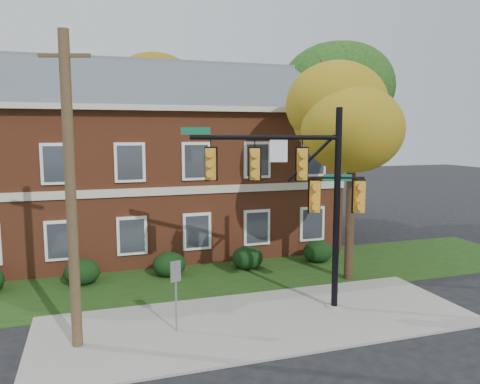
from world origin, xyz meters
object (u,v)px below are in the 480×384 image
object	(u,v)px
hedge_left	(82,272)
tree_right_rear	(338,98)
apartment_building	(151,154)
hedge_right	(247,258)
tree_far_rear	(155,91)
hedge_far_right	(318,252)
sign_post	(176,285)
traffic_signal	(300,187)
hedge_center	(169,264)
tree_near_right	(360,117)
utility_pole	(71,193)

from	to	relation	value
hedge_left	tree_right_rear	world-z (taller)	tree_right_rear
apartment_building	hedge_right	world-z (taller)	apartment_building
apartment_building	tree_right_rear	xyz separation A→B (m)	(11.31, 0.86, 3.13)
hedge_right	tree_far_rear	world-z (taller)	tree_far_rear
hedge_left	hedge_right	distance (m)	7.00
hedge_left	hedge_far_right	xyz separation A→B (m)	(10.50, 0.00, 0.00)
hedge_right	tree_far_rear	size ratio (longest dim) A/B	0.12
hedge_right	apartment_building	bearing A→B (deg)	123.67
tree_far_rear	sign_post	world-z (taller)	tree_far_rear
traffic_signal	sign_post	xyz separation A→B (m)	(-4.36, -0.65, -2.74)
hedge_center	hedge_right	xyz separation A→B (m)	(3.50, 0.00, 0.00)
hedge_center	sign_post	world-z (taller)	sign_post
tree_far_rear	tree_right_rear	bearing A→B (deg)	-35.00
apartment_building	hedge_center	bearing A→B (deg)	-90.00
tree_near_right	hedge_right	bearing A→B (deg)	142.72
hedge_right	traffic_signal	size ratio (longest dim) A/B	0.20
sign_post	hedge_left	bearing A→B (deg)	99.86
hedge_right	tree_far_rear	bearing A→B (deg)	99.36
hedge_center	tree_near_right	size ratio (longest dim) A/B	0.16
hedge_left	hedge_far_right	size ratio (longest dim) A/B	1.00
hedge_right	tree_near_right	xyz separation A→B (m)	(3.72, -2.83, 6.14)
tree_near_right	tree_far_rear	size ratio (longest dim) A/B	0.74
hedge_right	tree_far_rear	distance (m)	15.66
apartment_building	hedge_center	distance (m)	6.89
hedge_right	utility_pole	distance (m)	9.95
tree_right_rear	sign_post	world-z (taller)	tree_right_rear
traffic_signal	utility_pole	bearing A→B (deg)	-153.96
hedge_far_right	tree_right_rear	bearing A→B (deg)	54.77
hedge_left	hedge_far_right	bearing A→B (deg)	0.00
hedge_center	tree_near_right	world-z (taller)	tree_near_right
hedge_center	traffic_signal	bearing A→B (deg)	-54.34
hedge_left	tree_far_rear	distance (m)	16.25
apartment_building	hedge_far_right	world-z (taller)	apartment_building
tree_right_rear	tree_far_rear	xyz separation A→B (m)	(-9.97, 6.98, 0.72)
tree_right_rear	tree_near_right	bearing A→B (deg)	-114.58
hedge_far_right	tree_near_right	distance (m)	6.77
hedge_center	utility_pole	bearing A→B (deg)	-121.68
tree_near_right	traffic_signal	bearing A→B (deg)	-148.37
apartment_building	tree_near_right	world-z (taller)	apartment_building
utility_pole	tree_right_rear	bearing A→B (deg)	56.03
apartment_building	tree_far_rear	distance (m)	8.84
apartment_building	hedge_right	bearing A→B (deg)	-56.33
hedge_right	hedge_far_right	bearing A→B (deg)	0.00
hedge_center	hedge_far_right	bearing A→B (deg)	0.00
apartment_building	utility_pole	world-z (taller)	apartment_building
hedge_far_right	traffic_signal	distance (m)	7.14
traffic_signal	utility_pole	xyz separation A→B (m)	(-7.20, -0.75, 0.17)
hedge_right	tree_right_rear	xyz separation A→B (m)	(7.81, 6.11, 7.60)
tree_far_rear	apartment_building	bearing A→B (deg)	-99.71
apartment_building	hedge_right	size ratio (longest dim) A/B	13.43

